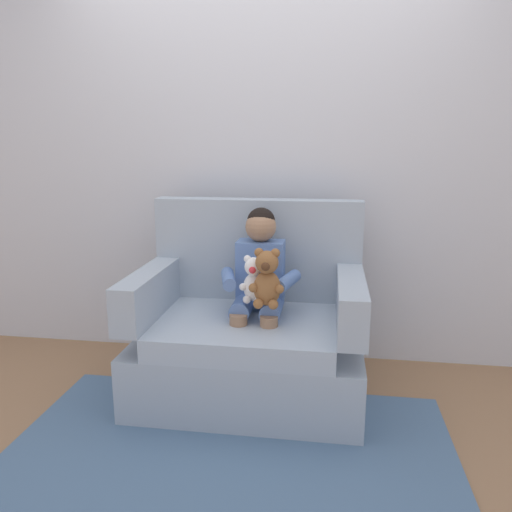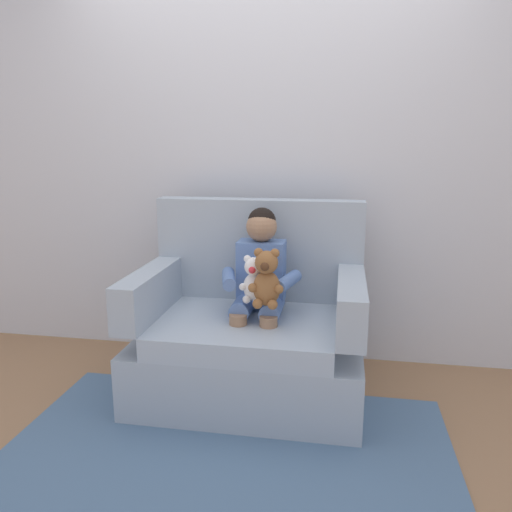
% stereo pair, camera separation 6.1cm
% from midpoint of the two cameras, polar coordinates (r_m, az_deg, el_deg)
% --- Properties ---
extents(ground_plane, '(8.00, 8.00, 0.00)m').
position_cam_midpoint_polar(ground_plane, '(2.93, -1.44, -15.60)').
color(ground_plane, '#936D4C').
extents(back_wall, '(6.00, 0.10, 2.60)m').
position_cam_midpoint_polar(back_wall, '(3.22, 0.48, 11.16)').
color(back_wall, silver).
rests_on(back_wall, ground).
extents(floor_rug, '(2.06, 1.43, 0.01)m').
position_cam_midpoint_polar(floor_rug, '(2.40, -4.28, -22.60)').
color(floor_rug, slate).
rests_on(floor_rug, ground).
extents(armchair, '(1.23, 0.85, 1.07)m').
position_cam_midpoint_polar(armchair, '(2.82, -1.32, -9.01)').
color(armchair, '#9EADBC').
rests_on(armchair, ground).
extents(seated_child, '(0.45, 0.39, 0.82)m').
position_cam_midpoint_polar(seated_child, '(2.72, -0.30, -2.34)').
color(seated_child, '#597AB7').
rests_on(seated_child, armchair).
extents(plush_brown, '(0.18, 0.15, 0.30)m').
position_cam_midpoint_polar(plush_brown, '(2.52, 0.56, -2.71)').
color(plush_brown, brown).
rests_on(plush_brown, armchair).
extents(plush_white, '(0.15, 0.12, 0.25)m').
position_cam_midpoint_polar(plush_white, '(2.59, -0.93, -2.80)').
color(plush_white, white).
rests_on(plush_white, armchair).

